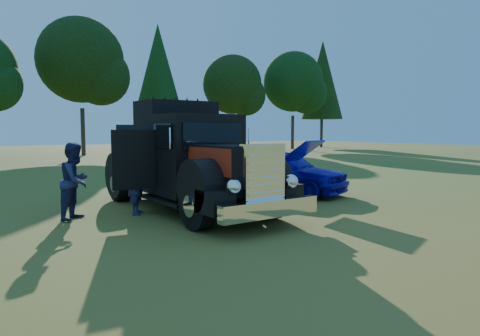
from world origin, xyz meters
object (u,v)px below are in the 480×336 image
hotrod_coupe (282,171)px  spectator_far (76,181)px  diamond_t_truck (192,164)px  spectator_near (137,180)px

hotrod_coupe → spectator_far: bearing=-177.6°
diamond_t_truck → spectator_far: 2.96m
spectator_near → spectator_far: size_ratio=0.96×
spectator_far → hotrod_coupe: bearing=-42.0°
hotrod_coupe → spectator_near: hotrod_coupe is taller
spectator_near → spectator_far: spectator_far is taller
spectator_far → spectator_near: bearing=-55.0°
spectator_near → hotrod_coupe: bearing=-52.3°
hotrod_coupe → spectator_near: (-5.48, -0.56, 0.13)m
spectator_near → spectator_far: bearing=111.3°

